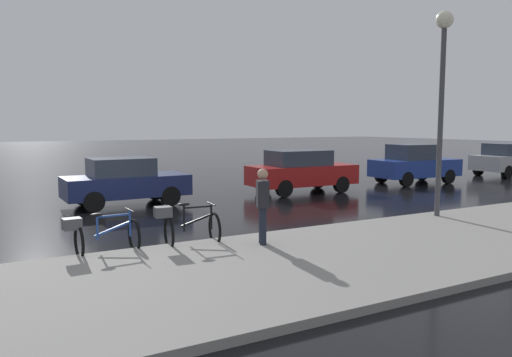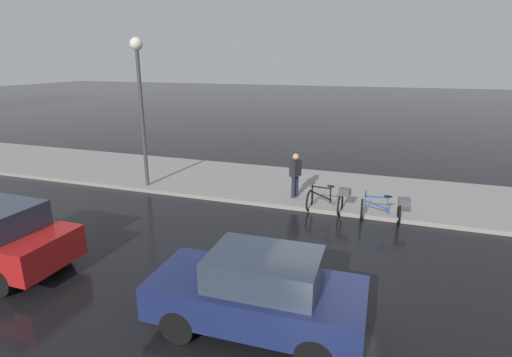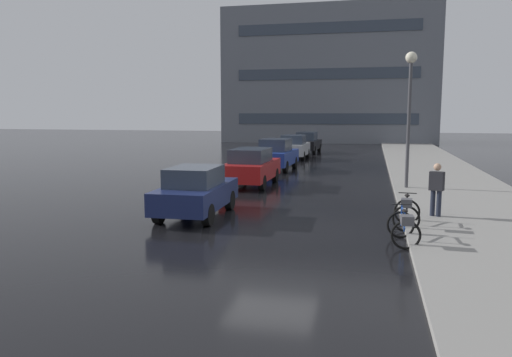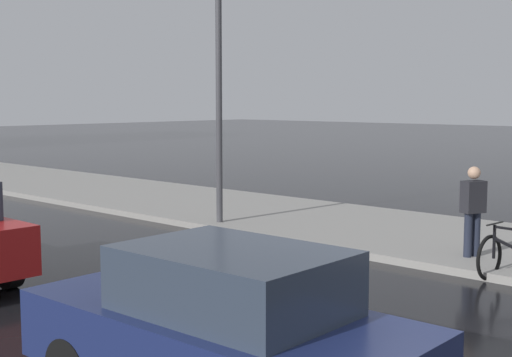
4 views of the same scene
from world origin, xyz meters
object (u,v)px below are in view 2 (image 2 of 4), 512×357
at_px(bicycle_nearest, 386,208).
at_px(car_navy, 258,292).
at_px(pedestrian, 295,174).
at_px(streetlamp, 140,85).
at_px(bicycle_second, 329,200).

distance_m(bicycle_nearest, car_navy, 6.44).
height_order(car_navy, pedestrian, pedestrian).
relative_size(pedestrian, streetlamp, 0.31).
bearing_deg(car_navy, pedestrian, 8.23).
bearing_deg(pedestrian, car_navy, -171.77).
bearing_deg(bicycle_nearest, car_navy, 161.10).
relative_size(bicycle_second, car_navy, 0.35).
xyz_separation_m(bicycle_nearest, bicycle_second, (0.17, 1.76, 0.03)).
relative_size(car_navy, streetlamp, 0.70).
bearing_deg(streetlamp, car_navy, -134.40).
height_order(bicycle_second, car_navy, car_navy).
distance_m(car_navy, streetlamp, 10.07).
bearing_deg(bicycle_second, bicycle_nearest, -95.35).
relative_size(car_navy, pedestrian, 2.29).
bearing_deg(pedestrian, bicycle_second, -124.06).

